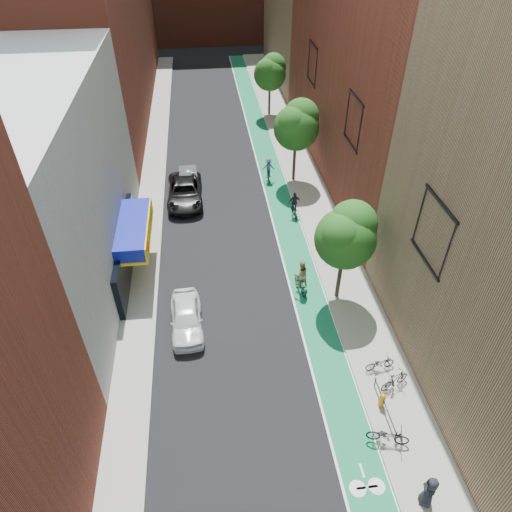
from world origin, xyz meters
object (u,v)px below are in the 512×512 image
object	(u,v)px
fire_hydrant	(382,400)
parked_car_white	(186,318)
parked_car_black	(185,192)
parked_car_silver	(189,180)
pedestrian	(429,491)
cyclist_lane_far	(269,171)
cyclist_lane_mid	(294,207)
cyclist_lane_near	(301,278)

from	to	relation	value
fire_hydrant	parked_car_white	bearing A→B (deg)	145.54
parked_car_black	fire_hydrant	bearing A→B (deg)	-65.03
parked_car_white	parked_car_silver	bearing A→B (deg)	86.48
pedestrian	fire_hydrant	distance (m)	4.40
parked_car_silver	pedestrian	size ratio (longest dim) A/B	2.43
fire_hydrant	cyclist_lane_far	bearing A→B (deg)	95.77
cyclist_lane_far	pedestrian	distance (m)	26.26
parked_car_silver	cyclist_lane_far	bearing A→B (deg)	1.22
parked_car_black	cyclist_lane_mid	world-z (taller)	cyclist_lane_mid
cyclist_lane_far	pedestrian	bearing A→B (deg)	102.09
parked_car_white	cyclist_lane_near	size ratio (longest dim) A/B	1.91
parked_car_silver	pedestrian	distance (m)	27.27
parked_car_white	cyclist_lane_mid	world-z (taller)	cyclist_lane_mid
parked_car_silver	cyclist_lane_mid	bearing A→B (deg)	-35.64
cyclist_lane_mid	fire_hydrant	bearing A→B (deg)	89.38
cyclist_lane_mid	parked_car_black	bearing A→B (deg)	-25.12
parked_car_white	fire_hydrant	xyz separation A→B (m)	(9.00, -6.18, -0.13)
parked_car_black	cyclist_lane_near	distance (m)	12.99
parked_car_black	fire_hydrant	world-z (taller)	parked_car_black
parked_car_white	fire_hydrant	bearing A→B (deg)	-37.06
parked_car_white	cyclist_lane_near	bearing A→B (deg)	14.97
parked_car_white	parked_car_silver	size ratio (longest dim) A/B	1.04
cyclist_lane_near	fire_hydrant	size ratio (longest dim) A/B	2.68
cyclist_lane_near	cyclist_lane_far	distance (m)	13.45
parked_car_white	cyclist_lane_near	world-z (taller)	cyclist_lane_near
parked_car_black	cyclist_lane_mid	bearing A→B (deg)	-20.91
parked_car_silver	cyclist_lane_near	distance (m)	14.58
parked_car_white	parked_car_silver	world-z (taller)	parked_car_white
parked_car_white	cyclist_lane_mid	xyz separation A→B (m)	(7.94, 10.14, -0.00)
cyclist_lane_mid	cyclist_lane_far	world-z (taller)	cyclist_lane_far
cyclist_lane_near	fire_hydrant	xyz separation A→B (m)	(2.21, -8.33, -0.36)
parked_car_black	cyclist_lane_near	bearing A→B (deg)	-58.25
cyclist_lane_near	fire_hydrant	world-z (taller)	cyclist_lane_near
pedestrian	fire_hydrant	world-z (taller)	pedestrian
cyclist_lane_mid	cyclist_lane_far	xyz separation A→B (m)	(-1.14, 5.45, 0.13)
parked_car_white	parked_car_black	world-z (taller)	parked_car_black
parked_car_black	fire_hydrant	xyz separation A→B (m)	(9.06, -19.36, -0.20)
parked_car_silver	fire_hydrant	xyz separation A→B (m)	(8.76, -21.35, -0.08)
cyclist_lane_near	fire_hydrant	bearing A→B (deg)	95.30
parked_car_white	fire_hydrant	size ratio (longest dim) A/B	5.12
parked_car_black	pedestrian	xyz separation A→B (m)	(9.35, -23.73, 0.20)
parked_car_black	cyclist_lane_far	distance (m)	7.27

